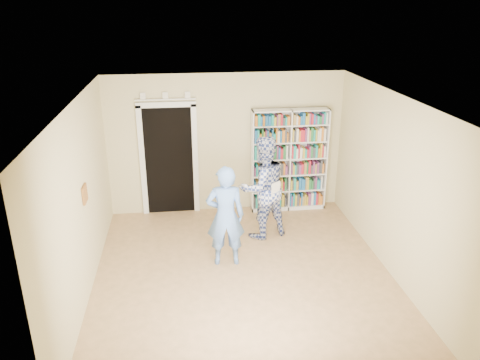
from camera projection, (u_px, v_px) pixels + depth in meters
name	position (u px, v px, depth m)	size (l,w,h in m)	color
floor	(244.00, 276.00, 7.15)	(5.00, 5.00, 0.00)	olive
ceiling	(244.00, 101.00, 6.16)	(5.00, 5.00, 0.00)	white
wall_back	(226.00, 144.00, 8.96)	(4.50, 4.50, 0.00)	beige
wall_left	(81.00, 203.00, 6.38)	(5.00, 5.00, 0.00)	beige
wall_right	(394.00, 187.00, 6.93)	(5.00, 5.00, 0.00)	beige
bookshelf	(289.00, 160.00, 9.08)	(1.47, 0.28, 2.03)	white
doorway	(169.00, 155.00, 8.87)	(1.10, 0.08, 2.43)	black
wall_art	(85.00, 194.00, 6.55)	(0.03, 0.25, 0.25)	brown
man_blue	(225.00, 216.00, 7.22)	(0.60, 0.39, 1.64)	#5D86CE
man_plaid	(263.00, 188.00, 8.06)	(0.89, 0.69, 1.83)	navy
paper_sheet	(276.00, 190.00, 7.83)	(0.20, 0.01, 0.28)	white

